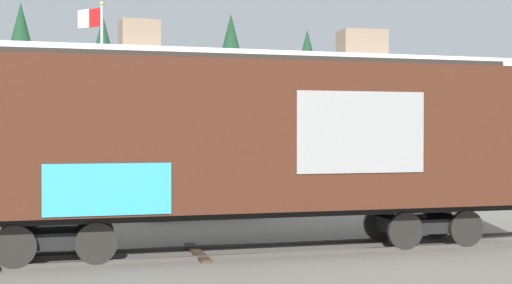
# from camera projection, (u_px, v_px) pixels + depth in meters

# --- Properties ---
(ground_plane) EXTENTS (260.00, 260.00, 0.00)m
(ground_plane) POSITION_uv_depth(u_px,v_px,m) (252.00, 251.00, 16.66)
(ground_plane) COLOR slate
(track) EXTENTS (60.02, 3.65, 0.08)m
(track) POSITION_uv_depth(u_px,v_px,m) (166.00, 254.00, 16.12)
(track) COLOR #4C4742
(track) RESTS_ON ground_plane
(freight_car) EXTENTS (14.43, 3.09, 4.78)m
(freight_car) POSITION_uv_depth(u_px,v_px,m) (252.00, 139.00, 16.61)
(freight_car) COLOR #472316
(freight_car) RESTS_ON ground_plane
(flagpole) EXTENTS (1.04, 1.00, 8.40)m
(flagpole) POSITION_uv_depth(u_px,v_px,m) (98.00, 76.00, 28.94)
(flagpole) COLOR silver
(flagpole) RESTS_ON ground_plane
(hillside) EXTENTS (117.60, 28.17, 16.71)m
(hillside) POSITION_uv_depth(u_px,v_px,m) (97.00, 107.00, 82.05)
(hillside) COLOR silver
(hillside) RESTS_ON ground_plane
(parked_car_black) EXTENTS (4.92, 2.26, 1.74)m
(parked_car_black) POSITION_uv_depth(u_px,v_px,m) (21.00, 196.00, 21.70)
(parked_car_black) COLOR black
(parked_car_black) RESTS_ON ground_plane
(parked_car_silver) EXTENTS (4.44, 2.07, 1.69)m
(parked_car_silver) POSITION_uv_depth(u_px,v_px,m) (198.00, 192.00, 23.40)
(parked_car_silver) COLOR #B7BABF
(parked_car_silver) RESTS_ON ground_plane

